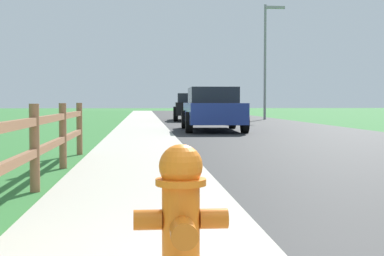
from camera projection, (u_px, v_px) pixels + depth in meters
The scene contains 9 objects.
ground_plane at pixel (162, 122), 27.17m from camera, with size 120.00×120.00×0.00m, color #337534.
road_asphalt at pixel (227, 121), 29.46m from camera, with size 7.00×66.00×0.01m, color #2D2D2D.
curb_concrete at pixel (103, 121), 28.89m from camera, with size 6.00×66.00×0.01m, color #B8B3A1.
grass_verge at pixel (74, 121), 28.76m from camera, with size 5.00×66.00×0.00m, color #337534.
fire_hydrant at pixel (181, 215), 2.99m from camera, with size 0.51×0.43×0.78m.
rail_fence at pixel (34, 141), 6.16m from camera, with size 0.11×8.86×0.99m.
parked_suv_blue at pixel (212, 109), 19.45m from camera, with size 2.13×4.98×1.50m.
parked_car_black at pixel (193, 107), 29.93m from camera, with size 2.26×4.96×1.44m.
street_lamp at pixel (267, 52), 31.38m from camera, with size 1.17×0.20×6.44m.
Camera 1 is at (-0.93, -2.17, 1.01)m, focal length 52.29 mm.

